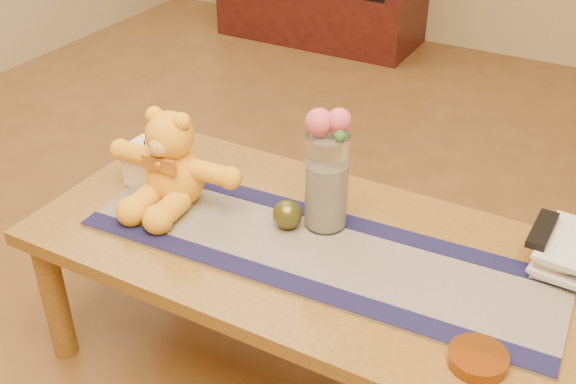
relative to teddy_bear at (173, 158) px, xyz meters
The scene contains 25 objects.
floor 0.71m from the teddy_bear, ahead, with size 5.50×5.50×0.00m, color brown.
coffee_table_top 0.42m from the teddy_bear, ahead, with size 1.40×0.70×0.04m, color brown.
table_leg_fl 0.53m from the teddy_bear, 131.17° to the right, with size 0.07×0.07×0.41m, color brown.
table_leg_bl 0.54m from the teddy_bear, 129.20° to the left, with size 0.07×0.07×0.41m, color brown.
table_leg_br 1.14m from the teddy_bear, 16.17° to the left, with size 0.07×0.07×0.41m, color brown.
persian_runner 0.46m from the teddy_bear, ahead, with size 1.20×0.35×0.01m, color #211948.
runner_border_near 0.49m from the teddy_bear, 20.06° to the right, with size 1.20×0.06×0.00m, color #15143C.
runner_border_far 0.47m from the teddy_bear, 16.14° to the left, with size 1.20×0.06×0.00m, color #15143C.
teddy_bear is the anchor object (origin of this frame).
pillar_candle 0.15m from the teddy_bear, 164.94° to the left, with size 0.10×0.10×0.12m, color #FFE6BB.
candle_wick 0.13m from the teddy_bear, 164.94° to the left, with size 0.00×0.00×0.01m, color black.
glass_vase 0.42m from the teddy_bear, 12.32° to the left, with size 0.11×0.11×0.26m, color silver.
potpourri_fill 0.42m from the teddy_bear, 12.32° to the left, with size 0.09×0.09×0.18m, color beige.
rose_left 0.43m from the teddy_bear, 11.53° to the left, with size 0.07×0.07×0.07m, color #E85268.
rose_right 0.48m from the teddy_bear, 12.26° to the left, with size 0.06×0.06×0.06m, color #E85268.
blue_flower_back 0.47m from the teddy_bear, 16.49° to the left, with size 0.04×0.04×0.04m, color #5260B3.
blue_flower_side 0.43m from the teddy_bear, 16.06° to the left, with size 0.04×0.04×0.04m, color #5260B3.
leaf_sprig 0.48m from the teddy_bear, ahead, with size 0.03×0.03×0.03m, color #33662D.
bronze_ball 0.35m from the teddy_bear, ahead, with size 0.08×0.08×0.08m, color #4D4A19.
book_bottom 0.96m from the teddy_bear, 14.04° to the left, with size 0.17×0.22×0.02m, color beige.
book_lower 0.96m from the teddy_bear, 13.73° to the left, with size 0.16×0.22×0.02m, color beige.
book_upper 0.95m from the teddy_bear, 14.31° to the left, with size 0.17×0.22×0.02m, color beige.
book_top 0.96m from the teddy_bear, 13.86° to the left, with size 0.16×0.22×0.02m, color beige.
tv_remote 0.95m from the teddy_bear, 13.46° to the left, with size 0.04×0.16×0.02m, color black.
amber_dish 0.93m from the teddy_bear, 12.20° to the right, with size 0.12×0.12×0.03m, color #BF5914.
Camera 1 is at (0.65, -1.26, 1.49)m, focal length 42.99 mm.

